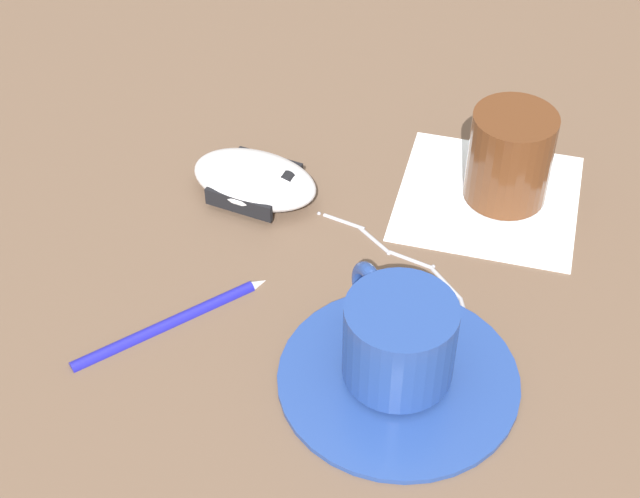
{
  "coord_description": "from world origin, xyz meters",
  "views": [
    {
      "loc": [
        0.2,
        -0.5,
        0.51
      ],
      "look_at": [
        0.01,
        -0.04,
        0.03
      ],
      "focal_mm": 55.0,
      "sensor_mm": 36.0,
      "label": 1
    }
  ],
  "objects_px": {
    "drinking_glass": "(510,157)",
    "coffee_cup": "(398,337)",
    "pen": "(171,319)",
    "computer_mouse": "(255,180)",
    "saucer": "(398,377)"
  },
  "relations": [
    {
      "from": "drinking_glass",
      "to": "coffee_cup",
      "type": "bearing_deg",
      "value": -94.77
    },
    {
      "from": "pen",
      "to": "coffee_cup",
      "type": "bearing_deg",
      "value": 6.41
    },
    {
      "from": "drinking_glass",
      "to": "pen",
      "type": "height_order",
      "value": "drinking_glass"
    },
    {
      "from": "computer_mouse",
      "to": "pen",
      "type": "xyz_separation_m",
      "value": [
        0.01,
        -0.15,
        -0.01
      ]
    },
    {
      "from": "coffee_cup",
      "to": "drinking_glass",
      "type": "relative_size",
      "value": 1.15
    },
    {
      "from": "pen",
      "to": "drinking_glass",
      "type": "bearing_deg",
      "value": 51.79
    },
    {
      "from": "coffee_cup",
      "to": "computer_mouse",
      "type": "height_order",
      "value": "coffee_cup"
    },
    {
      "from": "coffee_cup",
      "to": "drinking_glass",
      "type": "height_order",
      "value": "drinking_glass"
    },
    {
      "from": "saucer",
      "to": "pen",
      "type": "distance_m",
      "value": 0.16
    },
    {
      "from": "saucer",
      "to": "pen",
      "type": "height_order",
      "value": "same"
    },
    {
      "from": "computer_mouse",
      "to": "drinking_glass",
      "type": "xyz_separation_m",
      "value": [
        0.18,
        0.08,
        0.02
      ]
    },
    {
      "from": "computer_mouse",
      "to": "drinking_glass",
      "type": "bearing_deg",
      "value": 22.76
    },
    {
      "from": "saucer",
      "to": "coffee_cup",
      "type": "bearing_deg",
      "value": 137.82
    },
    {
      "from": "saucer",
      "to": "pen",
      "type": "xyz_separation_m",
      "value": [
        -0.16,
        -0.01,
        0.0
      ]
    },
    {
      "from": "drinking_glass",
      "to": "saucer",
      "type": "bearing_deg",
      "value": -93.67
    }
  ]
}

